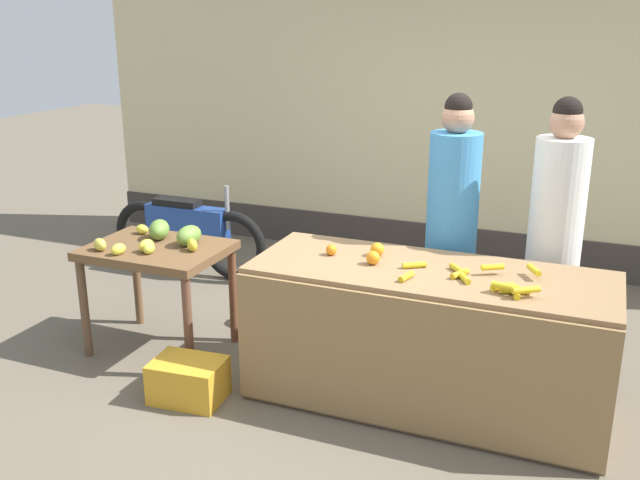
{
  "coord_description": "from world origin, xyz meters",
  "views": [
    {
      "loc": [
        1.41,
        -3.87,
        2.29
      ],
      "look_at": [
        -0.23,
        0.15,
        0.92
      ],
      "focal_mm": 39.57,
      "sensor_mm": 36.0,
      "label": 1
    }
  ],
  "objects_px": {
    "vendor_woman_white_shirt": "(554,240)",
    "produce_sack": "(296,291)",
    "vendor_woman_blue_shirt": "(451,231)",
    "produce_crate": "(188,380)",
    "parked_motorcycle": "(188,232)"
  },
  "relations": [
    {
      "from": "vendor_woman_blue_shirt",
      "to": "vendor_woman_white_shirt",
      "type": "distance_m",
      "value": 0.66
    },
    {
      "from": "parked_motorcycle",
      "to": "produce_sack",
      "type": "bearing_deg",
      "value": -25.87
    },
    {
      "from": "vendor_woman_blue_shirt",
      "to": "produce_crate",
      "type": "relative_size",
      "value": 4.18
    },
    {
      "from": "produce_crate",
      "to": "parked_motorcycle",
      "type": "bearing_deg",
      "value": 122.17
    },
    {
      "from": "vendor_woman_blue_shirt",
      "to": "produce_sack",
      "type": "height_order",
      "value": "vendor_woman_blue_shirt"
    },
    {
      "from": "vendor_woman_white_shirt",
      "to": "parked_motorcycle",
      "type": "xyz_separation_m",
      "value": [
        -3.24,
        0.74,
        -0.53
      ]
    },
    {
      "from": "parked_motorcycle",
      "to": "produce_crate",
      "type": "relative_size",
      "value": 3.64
    },
    {
      "from": "parked_motorcycle",
      "to": "produce_crate",
      "type": "distance_m",
      "value": 2.34
    },
    {
      "from": "vendor_woman_white_shirt",
      "to": "produce_sack",
      "type": "xyz_separation_m",
      "value": [
        -1.85,
        0.06,
        -0.65
      ]
    },
    {
      "from": "vendor_woman_white_shirt",
      "to": "parked_motorcycle",
      "type": "bearing_deg",
      "value": 167.17
    },
    {
      "from": "vendor_woman_white_shirt",
      "to": "vendor_woman_blue_shirt",
      "type": "bearing_deg",
      "value": -177.25
    },
    {
      "from": "vendor_woman_blue_shirt",
      "to": "produce_crate",
      "type": "bearing_deg",
      "value": -138.49
    },
    {
      "from": "vendor_woman_white_shirt",
      "to": "produce_sack",
      "type": "relative_size",
      "value": 3.3
    },
    {
      "from": "parked_motorcycle",
      "to": "produce_sack",
      "type": "height_order",
      "value": "parked_motorcycle"
    },
    {
      "from": "produce_crate",
      "to": "vendor_woman_white_shirt",
      "type": "bearing_deg",
      "value": 31.42
    }
  ]
}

